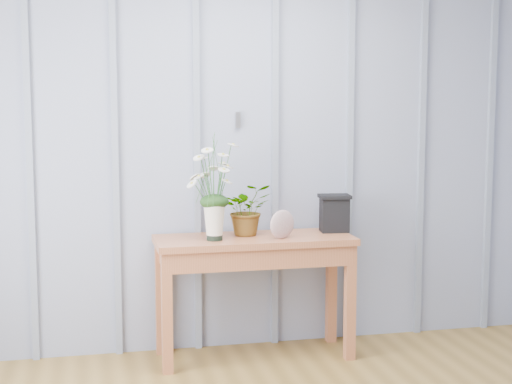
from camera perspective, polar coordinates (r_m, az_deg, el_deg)
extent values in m
cube|color=#8B94B0|center=(4.92, -1.46, 2.94)|extent=(4.00, 0.01, 2.50)
cube|color=#A5A5AA|center=(4.90, -1.32, 5.26)|extent=(0.03, 0.01, 0.10)
cube|color=gray|center=(4.83, -16.17, 2.58)|extent=(0.04, 0.03, 2.50)
cube|color=gray|center=(4.82, -10.22, 2.74)|extent=(0.04, 0.03, 2.50)
cube|color=gray|center=(4.87, -4.33, 2.88)|extent=(0.04, 0.03, 2.50)
cube|color=gray|center=(4.97, 1.39, 2.98)|extent=(0.04, 0.03, 2.50)
cube|color=gray|center=(5.12, 6.83, 3.05)|extent=(0.04, 0.03, 2.50)
cube|color=gray|center=(5.30, 11.94, 3.08)|extent=(0.04, 0.03, 2.50)
cube|color=gray|center=(5.53, 16.65, 3.10)|extent=(0.04, 0.03, 2.50)
cube|color=#9C5735|center=(4.76, -0.13, -3.51)|extent=(1.20, 0.45, 0.04)
cube|color=#9C5735|center=(4.78, -0.13, -4.46)|extent=(1.13, 0.42, 0.12)
cube|color=#9C5735|center=(4.58, -6.49, -8.79)|extent=(0.06, 0.06, 0.71)
cube|color=#9C5735|center=(4.83, 6.85, -7.98)|extent=(0.06, 0.06, 0.71)
cube|color=#9C5735|center=(4.93, -6.96, -7.67)|extent=(0.06, 0.06, 0.71)
cube|color=#9C5735|center=(5.16, 5.50, -6.99)|extent=(0.06, 0.06, 0.71)
cylinder|color=black|center=(4.65, -3.03, -3.16)|extent=(0.09, 0.09, 0.06)
cone|color=white|center=(4.63, -3.04, -2.06)|extent=(0.14, 0.14, 0.22)
ellipsoid|color=#143311|center=(4.62, -3.05, -0.71)|extent=(0.17, 0.14, 0.09)
imported|color=#143311|center=(4.79, -0.64, -1.26)|extent=(0.29, 0.26, 0.32)
ellipsoid|color=#844E60|center=(4.68, 1.91, -2.36)|extent=(0.18, 0.11, 0.17)
cube|color=black|center=(4.94, 5.72, -1.67)|extent=(0.18, 0.15, 0.21)
cube|color=black|center=(4.92, 5.74, -0.32)|extent=(0.21, 0.17, 0.02)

